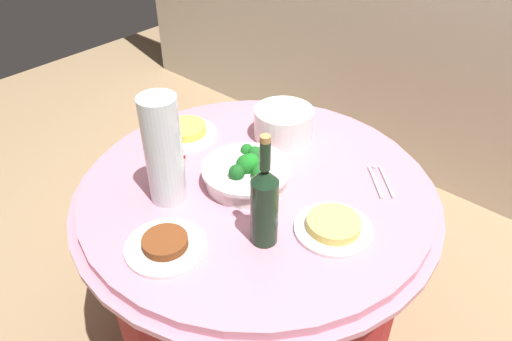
{
  "coord_description": "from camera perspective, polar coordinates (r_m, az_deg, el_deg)",
  "views": [
    {
      "loc": [
        0.8,
        -0.91,
        1.69
      ],
      "look_at": [
        0.0,
        0.0,
        0.79
      ],
      "focal_mm": 34.06,
      "sensor_mm": 36.0,
      "label": 1
    }
  ],
  "objects": [
    {
      "name": "plate_stack",
      "position": [
        1.73,
        3.25,
        5.55
      ],
      "size": [
        0.21,
        0.21,
        0.11
      ],
      "color": "white",
      "rests_on": "buffet_table"
    },
    {
      "name": "food_plate_fried_egg",
      "position": [
        1.78,
        -8.22,
        4.59
      ],
      "size": [
        0.22,
        0.22,
        0.04
      ],
      "color": "white",
      "rests_on": "buffet_table"
    },
    {
      "name": "label_placard_front",
      "position": [
        1.61,
        -9.12,
        1.33
      ],
      "size": [
        0.05,
        0.03,
        0.05
      ],
      "color": "white",
      "rests_on": "buffet_table"
    },
    {
      "name": "decorative_fruit_vase",
      "position": [
        1.42,
        -10.73,
        1.59
      ],
      "size": [
        0.11,
        0.11,
        0.34
      ],
      "color": "silver",
      "rests_on": "buffet_table"
    },
    {
      "name": "food_plate_noodles",
      "position": [
        1.38,
        9.08,
        -6.49
      ],
      "size": [
        0.22,
        0.22,
        0.04
      ],
      "color": "white",
      "rests_on": "buffet_table"
    },
    {
      "name": "wine_bottle",
      "position": [
        1.26,
        1.0,
        -3.9
      ],
      "size": [
        0.07,
        0.07,
        0.34
      ],
      "color": "#19311E",
      "rests_on": "buffet_table"
    },
    {
      "name": "serving_tongs",
      "position": [
        1.59,
        14.35,
        -1.11
      ],
      "size": [
        0.14,
        0.14,
        0.01
      ],
      "color": "silver",
      "rests_on": "buffet_table"
    },
    {
      "name": "buffet_table",
      "position": [
        1.78,
        0.0,
        -10.78
      ],
      "size": [
        1.16,
        1.16,
        0.74
      ],
      "color": "maroon",
      "rests_on": "ground_plane"
    },
    {
      "name": "ground_plane",
      "position": [
        2.07,
        0.0,
        -17.83
      ],
      "size": [
        6.0,
        6.0,
        0.0
      ],
      "primitive_type": "plane",
      "color": "#9E7F5B"
    },
    {
      "name": "broccoli_bowl",
      "position": [
        1.51,
        -1.02,
        -0.21
      ],
      "size": [
        0.28,
        0.28,
        0.11
      ],
      "color": "white",
      "rests_on": "buffet_table"
    },
    {
      "name": "food_plate_stir_fry",
      "position": [
        1.33,
        -10.58,
        -8.6
      ],
      "size": [
        0.22,
        0.22,
        0.04
      ],
      "color": "white",
      "rests_on": "buffet_table"
    }
  ]
}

